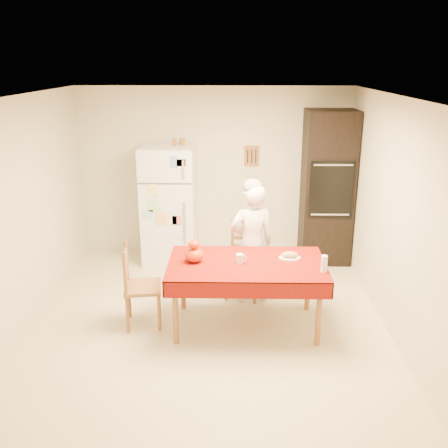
{
  "coord_description": "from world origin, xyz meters",
  "views": [
    {
      "loc": [
        0.29,
        -5.05,
        2.85
      ],
      "look_at": [
        0.18,
        0.2,
        1.12
      ],
      "focal_mm": 40.0,
      "sensor_mm": 36.0,
      "label": 1
    }
  ],
  "objects_px": {
    "dining_table": "(247,269)",
    "oven_cabinet": "(327,188)",
    "chair_far": "(244,257)",
    "pumpkin_lower": "(194,255)",
    "refrigerator": "(169,205)",
    "chair_left": "(137,283)",
    "wine_glass": "(324,264)",
    "seated_woman": "(252,244)",
    "coffee_mug": "(240,258)",
    "bread_plate": "(290,258)"
  },
  "relations": [
    {
      "from": "refrigerator",
      "to": "chair_left",
      "type": "distance_m",
      "value": 1.96
    },
    {
      "from": "coffee_mug",
      "to": "pumpkin_lower",
      "type": "xyz_separation_m",
      "value": [
        -0.49,
        0.03,
        0.03
      ]
    },
    {
      "from": "seated_woman",
      "to": "oven_cabinet",
      "type": "bearing_deg",
      "value": -142.24
    },
    {
      "from": "refrigerator",
      "to": "wine_glass",
      "type": "distance_m",
      "value": 2.86
    },
    {
      "from": "dining_table",
      "to": "wine_glass",
      "type": "bearing_deg",
      "value": -15.74
    },
    {
      "from": "bread_plate",
      "to": "chair_left",
      "type": "bearing_deg",
      "value": -176.23
    },
    {
      "from": "oven_cabinet",
      "to": "wine_glass",
      "type": "height_order",
      "value": "oven_cabinet"
    },
    {
      "from": "dining_table",
      "to": "oven_cabinet",
      "type": "bearing_deg",
      "value": 58.92
    },
    {
      "from": "oven_cabinet",
      "to": "coffee_mug",
      "type": "distance_m",
      "value": 2.38
    },
    {
      "from": "dining_table",
      "to": "seated_woman",
      "type": "bearing_deg",
      "value": 83.14
    },
    {
      "from": "dining_table",
      "to": "wine_glass",
      "type": "height_order",
      "value": "wine_glass"
    },
    {
      "from": "coffee_mug",
      "to": "bread_plate",
      "type": "bearing_deg",
      "value": 12.75
    },
    {
      "from": "chair_left",
      "to": "coffee_mug",
      "type": "height_order",
      "value": "chair_left"
    },
    {
      "from": "seated_woman",
      "to": "wine_glass",
      "type": "height_order",
      "value": "seated_woman"
    },
    {
      "from": "seated_woman",
      "to": "coffee_mug",
      "type": "bearing_deg",
      "value": 63.82
    },
    {
      "from": "bread_plate",
      "to": "chair_far",
      "type": "bearing_deg",
      "value": 125.72
    },
    {
      "from": "chair_left",
      "to": "seated_woman",
      "type": "relative_size",
      "value": 0.64
    },
    {
      "from": "oven_cabinet",
      "to": "dining_table",
      "type": "distance_m",
      "value": 2.35
    },
    {
      "from": "oven_cabinet",
      "to": "chair_far",
      "type": "relative_size",
      "value": 2.32
    },
    {
      "from": "refrigerator",
      "to": "chair_far",
      "type": "height_order",
      "value": "refrigerator"
    },
    {
      "from": "seated_woman",
      "to": "bread_plate",
      "type": "relative_size",
      "value": 6.19
    },
    {
      "from": "pumpkin_lower",
      "to": "seated_woman",
      "type": "bearing_deg",
      "value": 43.35
    },
    {
      "from": "pumpkin_lower",
      "to": "bread_plate",
      "type": "bearing_deg",
      "value": 5.47
    },
    {
      "from": "chair_far",
      "to": "coffee_mug",
      "type": "relative_size",
      "value": 9.5
    },
    {
      "from": "chair_far",
      "to": "wine_glass",
      "type": "xyz_separation_m",
      "value": [
        0.8,
        -1.01,
        0.34
      ]
    },
    {
      "from": "seated_woman",
      "to": "bread_plate",
      "type": "distance_m",
      "value": 0.65
    },
    {
      "from": "oven_cabinet",
      "to": "pumpkin_lower",
      "type": "height_order",
      "value": "oven_cabinet"
    },
    {
      "from": "oven_cabinet",
      "to": "wine_glass",
      "type": "distance_m",
      "value": 2.26
    },
    {
      "from": "dining_table",
      "to": "seated_woman",
      "type": "relative_size",
      "value": 1.14
    },
    {
      "from": "seated_woman",
      "to": "coffee_mug",
      "type": "xyz_separation_m",
      "value": [
        -0.15,
        -0.63,
        0.07
      ]
    },
    {
      "from": "dining_table",
      "to": "pumpkin_lower",
      "type": "height_order",
      "value": "pumpkin_lower"
    },
    {
      "from": "refrigerator",
      "to": "bread_plate",
      "type": "distance_m",
      "value": 2.4
    },
    {
      "from": "seated_woman",
      "to": "pumpkin_lower",
      "type": "height_order",
      "value": "seated_woman"
    },
    {
      "from": "refrigerator",
      "to": "dining_table",
      "type": "xyz_separation_m",
      "value": [
        1.08,
        -1.94,
        -0.16
      ]
    },
    {
      "from": "wine_glass",
      "to": "refrigerator",
      "type": "bearing_deg",
      "value": 130.92
    },
    {
      "from": "bread_plate",
      "to": "oven_cabinet",
      "type": "bearing_deg",
      "value": 68.89
    },
    {
      "from": "chair_left",
      "to": "pumpkin_lower",
      "type": "distance_m",
      "value": 0.72
    },
    {
      "from": "refrigerator",
      "to": "pumpkin_lower",
      "type": "distance_m",
      "value": 1.99
    },
    {
      "from": "pumpkin_lower",
      "to": "wine_glass",
      "type": "height_order",
      "value": "wine_glass"
    },
    {
      "from": "chair_far",
      "to": "bread_plate",
      "type": "relative_size",
      "value": 3.96
    },
    {
      "from": "oven_cabinet",
      "to": "bread_plate",
      "type": "xyz_separation_m",
      "value": [
        -0.72,
        -1.87,
        -0.33
      ]
    },
    {
      "from": "refrigerator",
      "to": "chair_far",
      "type": "bearing_deg",
      "value": -46.83
    },
    {
      "from": "seated_woman",
      "to": "dining_table",
      "type": "bearing_deg",
      "value": 70.48
    },
    {
      "from": "wine_glass",
      "to": "seated_woman",
      "type": "bearing_deg",
      "value": 130.03
    },
    {
      "from": "pumpkin_lower",
      "to": "refrigerator",
      "type": "bearing_deg",
      "value": 104.95
    },
    {
      "from": "oven_cabinet",
      "to": "coffee_mug",
      "type": "relative_size",
      "value": 22.0
    },
    {
      "from": "chair_far",
      "to": "pumpkin_lower",
      "type": "xyz_separation_m",
      "value": [
        -0.56,
        -0.77,
        0.33
      ]
    },
    {
      "from": "chair_far",
      "to": "coffee_mug",
      "type": "distance_m",
      "value": 0.86
    },
    {
      "from": "wine_glass",
      "to": "bread_plate",
      "type": "height_order",
      "value": "wine_glass"
    },
    {
      "from": "coffee_mug",
      "to": "pumpkin_lower",
      "type": "distance_m",
      "value": 0.49
    }
  ]
}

